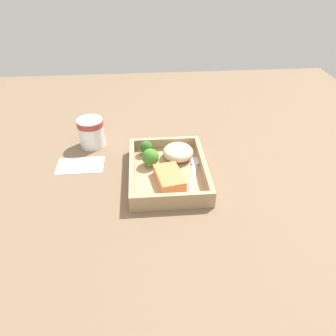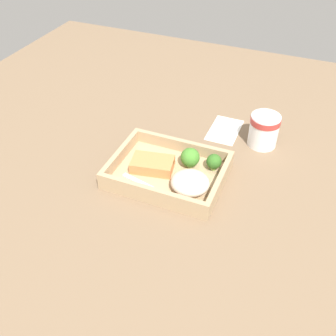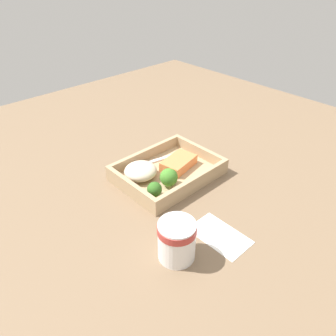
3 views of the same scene
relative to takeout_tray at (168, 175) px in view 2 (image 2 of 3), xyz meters
The scene contains 10 objects.
ground_plane 1.60cm from the takeout_tray, ahead, with size 160.00×160.00×2.00cm, color brown.
takeout_tray is the anchor object (origin of this frame).
tray_rim 2.16cm from the takeout_tray, ahead, with size 26.31×19.95×3.12cm.
salmon_fillet 4.43cm from the takeout_tray, behind, with size 9.81×6.08×2.67cm, color #E98148.
mashed_potatoes 7.92cm from the takeout_tray, 26.57° to the right, with size 8.71×8.40×3.95cm, color beige.
broccoli_floret_1 11.25cm from the takeout_tray, 29.66° to the left, with size 3.62×3.62×4.16cm.
broccoli_floret_2 6.63cm from the takeout_tray, 48.79° to the left, with size 4.58×4.58×4.92cm.
fork 6.81cm from the takeout_tray, 94.02° to the right, with size 15.76×5.17×0.44cm.
paper_cup 28.11cm from the takeout_tray, 50.42° to the left, with size 7.66×7.66×8.59cm.
receipt_slip 24.89cm from the takeout_tray, 73.57° to the left, with size 7.76×12.75×0.24cm, color white.
Camera 2 is at (26.67, -64.75, 61.56)cm, focal length 42.00 mm.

